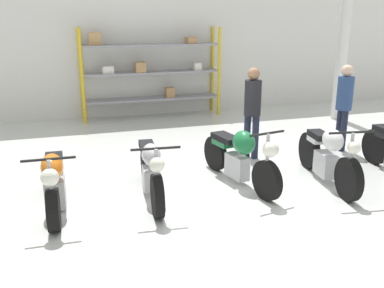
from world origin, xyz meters
TOP-DOWN VIEW (x-y plane):
  - ground_plane at (0.00, 0.00)m, footprint 30.00×30.00m
  - back_wall at (0.00, 5.82)m, footprint 30.00×0.08m
  - shelving_rack at (0.33, 5.44)m, footprint 3.75×0.63m
  - support_pillar at (5.11, 3.79)m, footprint 0.28×0.28m
  - motorcycle_orange at (-2.16, 0.06)m, footprint 0.67×1.93m
  - motorcycle_silver at (-0.75, 0.10)m, footprint 0.68×2.06m
  - motorcycle_green at (0.76, 0.20)m, footprint 0.71×2.11m
  - motorcycle_white at (2.18, -0.17)m, footprint 0.71×2.11m
  - person_browsing at (1.51, 1.41)m, footprint 0.45×0.45m
  - person_near_rack at (3.51, 1.35)m, footprint 0.36×0.36m

SIDE VIEW (x-z plane):
  - ground_plane at x=0.00m, z-range 0.00..0.00m
  - motorcycle_orange at x=-2.16m, z-range -0.07..0.91m
  - motorcycle_silver at x=-0.75m, z-range -0.05..0.95m
  - motorcycle_white at x=2.18m, z-range -0.06..1.00m
  - motorcycle_green at x=0.76m, z-range -0.04..1.02m
  - person_near_rack at x=3.51m, z-range 0.16..1.92m
  - person_browsing at x=1.51m, z-range 0.16..1.93m
  - shelving_rack at x=0.33m, z-range 0.09..2.49m
  - back_wall at x=0.00m, z-range 0.00..3.60m
  - support_pillar at x=5.11m, z-range 0.00..3.60m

